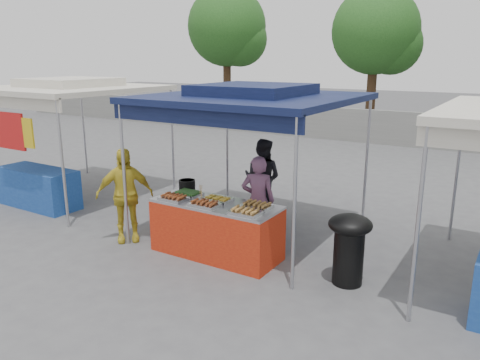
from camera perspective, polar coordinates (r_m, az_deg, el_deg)
The scene contains 22 objects.
ground_plane at distance 7.50m, azimuth -2.45°, elevation -8.78°, with size 80.00×80.00×0.00m, color #505052.
back_wall at distance 17.29m, azimuth 18.61°, elevation 5.97°, with size 40.00×0.25×1.20m, color slate.
main_canopy at distance 7.73m, azimuth 1.47°, elevation 10.11°, with size 3.20×3.20×2.57m.
neighbor_stall_left at distance 10.56m, azimuth -21.42°, elevation 6.13°, with size 3.20×3.20×2.57m.
tree_0 at distance 22.52m, azimuth -1.23°, elevation 17.81°, with size 3.63×3.59×6.18m.
tree_1 at distance 19.16m, azimuth 16.62°, elevation 16.63°, with size 3.36×3.27×5.62m.
vendor_table at distance 7.27m, azimuth -2.93°, elevation -5.96°, with size 2.00×0.80×0.85m.
food_tray_fl at distance 7.30m, azimuth -8.09°, elevation -2.19°, with size 0.42×0.30×0.07m.
food_tray_fm at distance 6.95m, azimuth -4.29°, elevation -2.96°, with size 0.42×0.30×0.07m.
food_tray_fr at distance 6.58m, azimuth 0.65°, elevation -3.92°, with size 0.42×0.30×0.07m.
food_tray_bl at distance 7.51m, azimuth -6.31°, elevation -1.65°, with size 0.42×0.30×0.07m.
food_tray_bm at distance 7.19m, azimuth -2.72°, elevation -2.33°, with size 0.42×0.30×0.07m.
food_tray_br at distance 6.86m, azimuth 2.07°, elevation -3.15°, with size 0.42×0.30×0.07m.
cooking_pot at distance 7.86m, azimuth -6.47°, elevation -0.56°, with size 0.27×0.27×0.16m, color black.
skewer_cup at distance 7.07m, azimuth -4.78°, elevation -2.50°, with size 0.08×0.08×0.11m, color #A6A6AD.
wok_burner at distance 6.47m, azimuth 13.17°, elevation -7.50°, with size 0.59×0.59×0.99m.
crate_left at distance 7.96m, azimuth -2.33°, elevation -6.26°, with size 0.47×0.33×0.28m, color navy.
crate_right at distance 7.72m, azimuth 2.62°, elevation -6.87°, with size 0.50×0.35×0.30m, color navy.
crate_stacked at distance 7.62m, azimuth 2.65°, elevation -4.78°, with size 0.50×0.35×0.30m, color navy.
vendor_woman at distance 7.57m, azimuth 2.20°, elevation -2.54°, with size 0.54×0.36×1.49m, color #7A4D6F.
helper_man at distance 8.90m, azimuth 2.73°, elevation 0.21°, with size 0.74×0.58×1.53m, color black.
customer_person at distance 7.94m, azimuth -13.88°, elevation -1.80°, with size 0.93×0.39×1.58m, color gold.
Camera 1 is at (3.90, -5.68, 2.98)m, focal length 35.00 mm.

